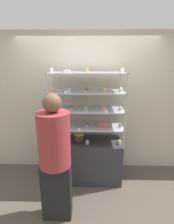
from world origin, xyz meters
TOP-DOWN VIEW (x-y plane):
  - ground_plane at (0.00, 0.00)m, footprint 20.00×20.00m
  - back_wall at (0.00, 0.42)m, footprint 8.00×0.05m
  - display_base at (0.00, 0.00)m, footprint 1.20×0.55m
  - display_riser_lower at (0.00, 0.00)m, footprint 1.20×0.55m
  - display_riser_middle at (0.00, 0.00)m, footprint 1.20×0.55m
  - display_riser_upper at (0.00, 0.00)m, footprint 1.20×0.55m
  - display_riser_top at (0.00, 0.00)m, footprint 1.20×0.55m
  - layer_cake_centerpiece at (-0.14, 0.05)m, footprint 0.16×0.16m
  - sheet_cake_frosted at (0.28, -0.04)m, footprint 0.24×0.14m
  - cupcake_0 at (-0.53, -0.10)m, footprint 0.06×0.06m
  - cupcake_1 at (0.01, -0.11)m, footprint 0.06×0.06m
  - cupcake_2 at (0.55, -0.10)m, footprint 0.06×0.06m
  - price_tag_0 at (-0.31, -0.26)m, footprint 0.04×0.00m
  - cupcake_3 at (-0.55, -0.11)m, footprint 0.05×0.05m
  - cupcake_4 at (-0.01, -0.06)m, footprint 0.05×0.05m
  - cupcake_5 at (0.55, -0.10)m, footprint 0.05×0.05m
  - price_tag_1 at (-0.12, -0.26)m, footprint 0.04×0.00m
  - cupcake_6 at (-0.54, -0.11)m, footprint 0.06×0.06m
  - cupcake_7 at (-0.26, -0.07)m, footprint 0.06×0.06m
  - cupcake_8 at (-0.01, -0.08)m, footprint 0.06×0.06m
  - cupcake_9 at (0.29, -0.09)m, footprint 0.06×0.06m
  - cupcake_10 at (0.53, -0.09)m, footprint 0.06×0.06m
  - price_tag_2 at (0.30, -0.26)m, footprint 0.04×0.00m
  - cupcake_11 at (-0.53, -0.14)m, footprint 0.06×0.06m
  - cupcake_12 at (-0.28, -0.09)m, footprint 0.06×0.06m
  - cupcake_13 at (-0.01, -0.07)m, footprint 0.06×0.06m
  - cupcake_14 at (0.28, -0.14)m, footprint 0.06×0.06m
  - cupcake_15 at (0.53, -0.06)m, footprint 0.06×0.06m
  - price_tag_3 at (-0.31, -0.26)m, footprint 0.04×0.00m
  - cupcake_16 at (-0.55, -0.05)m, footprint 0.05×0.05m
  - cupcake_17 at (-0.00, -0.10)m, footprint 0.05×0.05m
  - cupcake_18 at (0.54, -0.07)m, footprint 0.05×0.05m
  - price_tag_4 at (-0.32, -0.26)m, footprint 0.04×0.00m
  - donut_glazed at (-0.33, 0.06)m, footprint 0.12×0.12m
  - customer_figure at (-0.39, -0.84)m, footprint 0.40×0.40m

SIDE VIEW (x-z plane):
  - ground_plane at x=0.00m, z-range 0.00..0.00m
  - display_base at x=0.00m, z-range 0.00..0.73m
  - price_tag_0 at x=-0.31m, z-range 0.73..0.78m
  - cupcake_0 at x=-0.53m, z-range 0.73..0.81m
  - cupcake_1 at x=0.01m, z-range 0.73..0.81m
  - cupcake_2 at x=0.55m, z-range 0.73..0.81m
  - layer_cake_centerpiece at x=-0.14m, z-range 0.73..0.86m
  - customer_figure at x=-0.39m, z-range 0.06..1.79m
  - display_riser_lower at x=0.00m, z-range 0.86..1.16m
  - price_tag_1 at x=-0.12m, z-range 1.03..1.07m
  - cupcake_3 at x=-0.55m, z-range 1.03..1.10m
  - cupcake_4 at x=-0.01m, z-range 1.03..1.10m
  - cupcake_5 at x=0.55m, z-range 1.03..1.10m
  - sheet_cake_frosted at x=0.28m, z-range 1.03..1.10m
  - back_wall at x=0.00m, z-range 0.00..2.60m
  - display_riser_middle at x=0.00m, z-range 1.16..1.45m
  - price_tag_2 at x=0.30m, z-range 1.32..1.37m
  - cupcake_6 at x=-0.54m, z-range 1.32..1.39m
  - cupcake_7 at x=-0.26m, z-range 1.32..1.39m
  - cupcake_8 at x=-0.01m, z-range 1.32..1.39m
  - cupcake_9 at x=0.29m, z-range 1.32..1.39m
  - cupcake_10 at x=0.53m, z-range 1.32..1.39m
  - display_riser_upper at x=0.00m, z-range 1.45..1.75m
  - price_tag_3 at x=-0.31m, z-range 1.62..1.66m
  - cupcake_11 at x=-0.53m, z-range 1.62..1.69m
  - cupcake_12 at x=-0.28m, z-range 1.62..1.69m
  - cupcake_13 at x=-0.01m, z-range 1.62..1.69m
  - cupcake_14 at x=0.28m, z-range 1.62..1.69m
  - cupcake_15 at x=0.53m, z-range 1.62..1.69m
  - display_riser_top at x=0.00m, z-range 1.75..2.04m
  - donut_glazed at x=-0.33m, z-range 1.91..1.95m
  - price_tag_4 at x=-0.32m, z-range 1.91..1.96m
  - cupcake_16 at x=-0.55m, z-range 1.91..1.98m
  - cupcake_17 at x=0.00m, z-range 1.91..1.98m
  - cupcake_18 at x=0.54m, z-range 1.91..1.98m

